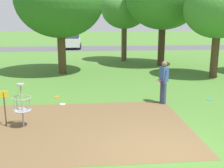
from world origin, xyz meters
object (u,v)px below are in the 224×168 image
parked_car_leftmost (72,41)px  player_foreground_watching (164,80)px  tree_near_left (60,0)px  tree_mid_center (124,9)px  frisbee_near_basket (57,97)px  frisbee_mid_grass (209,100)px  disc_golf_basket (20,104)px  frisbee_by_tee (63,104)px  tree_mid_right (219,9)px

parked_car_leftmost → player_foreground_watching: bearing=-78.2°
player_foreground_watching → parked_car_leftmost: (-4.70, 22.42, -0.05)m
tree_near_left → tree_mid_center: bearing=47.6°
frisbee_near_basket → frisbee_mid_grass: bearing=-9.0°
frisbee_near_basket → parked_car_leftmost: 21.13m
tree_near_left → player_foreground_watching: bearing=-56.3°
frisbee_near_basket → frisbee_mid_grass: (6.43, -1.02, 0.00)m
disc_golf_basket → tree_mid_center: bearing=69.8°
frisbee_by_tee → player_foreground_watching: bearing=-3.0°
tree_near_left → disc_golf_basket: bearing=-93.4°
frisbee_near_basket → tree_mid_center: tree_mid_center is taller
tree_mid_center → tree_mid_right: 8.29m
player_foreground_watching → tree_mid_center: tree_mid_center is taller
player_foreground_watching → frisbee_near_basket: size_ratio=7.98×
frisbee_by_tee → tree_near_left: size_ratio=0.03×
frisbee_near_basket → tree_near_left: bearing=92.3°
frisbee_mid_grass → player_foreground_watching: bearing=-172.1°
frisbee_mid_grass → parked_car_leftmost: 23.16m
frisbee_by_tee → tree_near_left: (-0.55, 6.62, 4.44)m
frisbee_by_tee → tree_mid_right: size_ratio=0.04×
frisbee_by_tee → frisbee_mid_grass: same height
frisbee_near_basket → tree_mid_right: size_ratio=0.04×
frisbee_near_basket → tree_mid_center: bearing=67.5°
tree_mid_center → disc_golf_basket: bearing=-110.2°
frisbee_mid_grass → tree_mid_right: 6.35m
disc_golf_basket → parked_car_leftmost: (0.38, 24.44, 0.17)m
tree_near_left → tree_mid_center: size_ratio=1.17×
frisbee_by_tee → tree_mid_right: bearing=28.7°
frisbee_by_tee → disc_golf_basket: bearing=-115.6°
player_foreground_watching → frisbee_near_basket: 4.64m
frisbee_near_basket → tree_mid_center: (4.37, 10.53, 4.12)m
tree_mid_center → frisbee_near_basket: bearing=-112.5°
frisbee_by_tee → tree_mid_center: bearing=70.9°
tree_mid_center → tree_mid_right: tree_mid_center is taller
frisbee_near_basket → tree_near_left: 7.08m
frisbee_by_tee → parked_car_leftmost: 22.24m
frisbee_near_basket → parked_car_leftmost: (-0.36, 21.10, 0.91)m
frisbee_mid_grass → tree_near_left: size_ratio=0.03×
frisbee_mid_grass → parked_car_leftmost: parked_car_leftmost is taller
player_foreground_watching → frisbee_by_tee: 4.12m
player_foreground_watching → tree_mid_right: 7.10m
disc_golf_basket → frisbee_mid_grass: (7.16, 2.32, -0.74)m
frisbee_mid_grass → parked_car_leftmost: bearing=107.0°
player_foreground_watching → frisbee_by_tee: bearing=177.0°
disc_golf_basket → frisbee_mid_grass: bearing=17.9°
disc_golf_basket → player_foreground_watching: size_ratio=0.81×
frisbee_by_tee → tree_near_left: tree_near_left is taller
frisbee_near_basket → disc_golf_basket: bearing=-102.4°
player_foreground_watching → parked_car_leftmost: 22.91m
disc_golf_basket → tree_mid_right: bearing=35.8°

